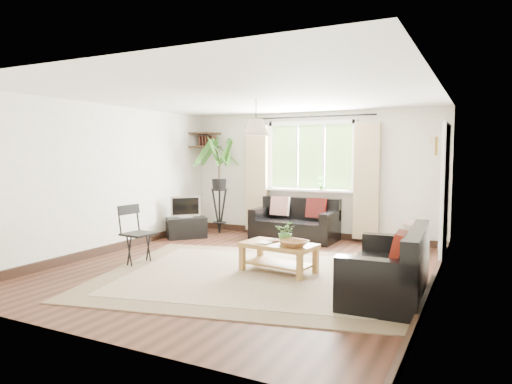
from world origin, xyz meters
The scene contains 24 objects.
floor centered at (0.00, 0.00, 0.00)m, with size 5.50×5.50×0.00m, color black.
ceiling centered at (0.00, 0.00, 2.40)m, with size 5.50×5.50×0.00m, color white.
wall_back centered at (0.00, 2.75, 1.20)m, with size 5.00×0.02×2.40m, color white.
wall_front centered at (0.00, -2.75, 1.20)m, with size 5.00×0.02×2.40m, color white.
wall_left centered at (-2.50, 0.00, 1.20)m, with size 0.02×5.50×2.40m, color white.
wall_right centered at (2.50, 0.00, 1.20)m, with size 0.02×5.50×2.40m, color white.
rug centered at (0.27, -0.28, 0.01)m, with size 3.84×3.29×0.02m, color beige.
window centered at (0.00, 2.71, 1.55)m, with size 2.50×0.16×2.16m, color white, non-canonical shape.
door centered at (2.47, 1.70, 1.00)m, with size 0.06×0.96×2.06m, color silver.
corner_shelf centered at (-2.25, 2.50, 1.89)m, with size 0.50×0.50×0.34m, color black, non-canonical shape.
pendant_lamp centered at (0.00, 0.40, 2.05)m, with size 0.36×0.36×0.54m, color beige, non-canonical shape.
wall_sconce centered at (2.43, 0.30, 1.74)m, with size 0.12×0.12×0.28m, color beige, non-canonical shape.
sofa_back centered at (-0.15, 2.30, 0.37)m, with size 1.56×0.78×0.73m, color black, non-canonical shape.
sofa_right centered at (2.04, -0.39, 0.38)m, with size 0.80×1.60×0.76m, color black, non-canonical shape.
coffee_table centered at (0.54, 0.01, 0.20)m, with size 0.99×0.54×0.41m, color brown, non-canonical shape.
table_plant centered at (0.63, 0.04, 0.56)m, with size 0.28×0.24×0.31m, color #40712D.
bowl centered at (0.81, -0.12, 0.45)m, with size 0.35×0.35×0.09m, color brown.
book_a centered at (0.27, -0.05, 0.42)m, with size 0.18×0.24×0.02m, color white.
book_b centered at (0.35, 0.14, 0.42)m, with size 0.16×0.21×0.02m, color brown.
tv_stand centered at (-2.08, 1.56, 0.20)m, with size 0.73×0.41×0.39m, color black.
tv centered at (-2.09, 1.56, 0.61)m, with size 0.56×0.19×0.43m, color #A5A5AA, non-canonical shape.
palm_stand centered at (-1.79, 2.31, 0.97)m, with size 0.76×0.76×1.94m, color black, non-canonical shape.
folding_chair centered at (-1.48, -0.45, 0.43)m, with size 0.45×0.45×0.86m, color black, non-canonical shape.
sill_plant centered at (0.25, 2.63, 1.06)m, with size 0.14×0.10×0.27m, color #2D6023.
Camera 1 is at (2.99, -5.54, 1.62)m, focal length 32.00 mm.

